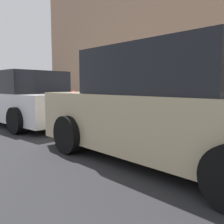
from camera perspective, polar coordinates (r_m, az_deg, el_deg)
name	(u,v)px	position (r m, az deg, el deg)	size (l,w,h in m)	color
ground_plane	(94,121)	(7.84, -4.13, -2.21)	(40.00, 40.00, 0.00)	#28282B
sidewalk_curb	(143,113)	(9.62, 7.38, -0.29)	(18.00, 5.00, 0.14)	#9E9B93
building_facade_sidewalk_side	(202,5)	(13.99, 20.37, 22.49)	(24.00, 3.00, 10.33)	#9E7A60
suitcase_navy_0	(223,114)	(6.00, 24.59, -0.43)	(0.46, 0.20, 1.03)	navy
suitcase_red_1	(202,113)	(6.18, 20.39, -0.13)	(0.36, 0.26, 0.79)	red
suitcase_black_2	(184,114)	(6.36, 16.52, -0.36)	(0.41, 0.22, 0.93)	black
suitcase_maroon_3	(167,113)	(6.64, 12.74, -0.30)	(0.47, 0.28, 0.60)	maroon
suitcase_silver_4	(150,112)	(6.88, 8.90, -0.11)	(0.42, 0.29, 0.83)	#9EA0A8
suitcase_teal_5	(138,110)	(7.18, 6.13, 0.37)	(0.35, 0.21, 0.80)	#0F606B
suitcase_olive_6	(126,107)	(7.41, 3.35, 1.23)	(0.35, 0.19, 0.79)	#59601E
suitcase_navy_7	(117,108)	(7.73, 1.21, 0.96)	(0.36, 0.21, 0.93)	navy
suitcase_red_8	(109,106)	(8.11, -0.74, 1.44)	(0.43, 0.22, 0.99)	red
suitcase_black_9	(97,105)	(8.38, -3.59, 1.61)	(0.39, 0.25, 0.73)	black
suitcase_maroon_10	(89,106)	(8.77, -5.51, 1.33)	(0.42, 0.20, 0.77)	maroon
fire_hydrant	(74,101)	(9.57, -8.89, 2.63)	(0.39, 0.21, 0.81)	red
bollard_post	(62,101)	(10.02, -11.69, 2.52)	(0.13, 0.13, 0.77)	#333338
parked_car_beige_0	(169,109)	(3.81, 13.11, 0.76)	(4.37, 2.13, 1.70)	tan
parked_car_white_1	(24,99)	(7.79, -19.81, 2.77)	(4.54, 2.29, 1.55)	silver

